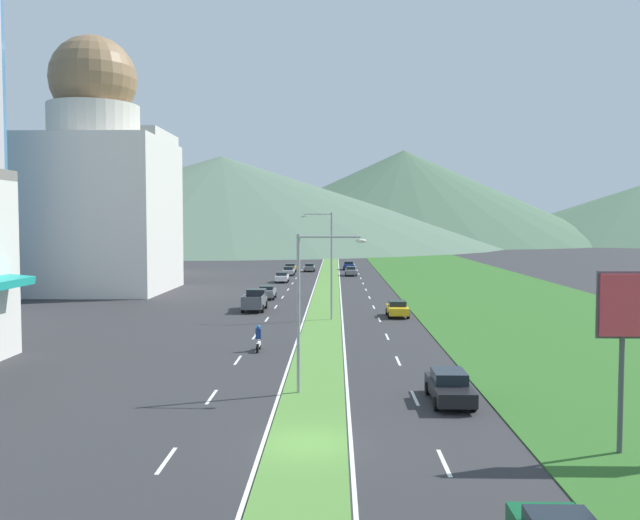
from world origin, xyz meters
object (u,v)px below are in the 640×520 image
at_px(car_0, 449,387).
at_px(car_7, 267,292).
at_px(car_4, 289,271).
at_px(car_9, 282,277).
at_px(car_1, 290,268).
at_px(car_5, 349,265).
at_px(car_6, 397,309).
at_px(street_lamp_near, 307,300).
at_px(motorcycle_rider, 259,340).
at_px(street_lamp_mid, 328,259).
at_px(car_8, 351,271).
at_px(pickup_truck_0, 255,300).
at_px(car_3, 310,267).

height_order(car_0, car_7, car_7).
distance_m(car_4, car_9, 12.85).
relative_size(car_1, car_5, 0.98).
height_order(car_4, car_6, car_4).
bearing_deg(street_lamp_near, car_0, -11.78).
bearing_deg(car_9, car_6, -159.21).
distance_m(car_0, motorcycle_rider, 16.78).
bearing_deg(street_lamp_mid, car_1, 97.23).
xyz_separation_m(car_8, pickup_truck_0, (-10.60, -44.07, 0.21)).
relative_size(car_3, car_8, 0.92).
bearing_deg(car_4, car_1, 1.63).
xyz_separation_m(car_3, car_4, (-3.11, -9.16, 0.01)).
distance_m(car_7, car_9, 21.65).
relative_size(street_lamp_near, car_1, 1.87).
bearing_deg(car_0, motorcycle_rider, -139.85).
bearing_deg(car_7, car_4, -0.17).
relative_size(street_lamp_near, car_7, 2.03).
relative_size(street_lamp_near, motorcycle_rider, 4.10).
distance_m(car_7, car_8, 35.75).
bearing_deg(street_lamp_near, street_lamp_mid, 88.30).
relative_size(car_5, car_6, 1.11).
relative_size(car_1, car_8, 0.95).
height_order(car_0, car_8, car_0).
xyz_separation_m(car_0, car_8, (-3.05, 78.31, 0.00)).
bearing_deg(car_5, car_4, -36.40).
relative_size(street_lamp_mid, car_1, 2.21).
bearing_deg(car_1, motorcycle_rider, -177.84).
relative_size(street_lamp_near, car_3, 1.92).
height_order(street_lamp_near, car_8, street_lamp_near).
relative_size(car_5, car_9, 1.03).
bearing_deg(car_8, car_4, -91.67).
height_order(car_4, pickup_truck_0, pickup_truck_0).
height_order(car_3, car_4, car_4).
bearing_deg(street_lamp_mid, car_8, 86.41).
bearing_deg(motorcycle_rider, car_9, 2.85).
bearing_deg(street_lamp_near, car_1, 94.47).
bearing_deg(car_1, car_3, -53.23).
distance_m(street_lamp_mid, car_0, 28.70).
height_order(street_lamp_near, car_6, street_lamp_near).
xyz_separation_m(car_4, car_6, (13.55, -48.79, 0.00)).
height_order(street_lamp_near, car_1, street_lamp_near).
relative_size(car_8, pickup_truck_0, 0.85).
bearing_deg(car_5, car_7, -12.05).
bearing_deg(motorcycle_rider, car_1, 2.16).
height_order(car_1, pickup_truck_0, pickup_truck_0).
xyz_separation_m(car_3, car_6, (10.45, -57.96, 0.02)).
xyz_separation_m(car_1, car_6, (13.74, -55.49, -0.04)).
xyz_separation_m(street_lamp_near, car_5, (3.86, 91.02, -4.04)).
relative_size(street_lamp_mid, car_4, 2.22).
bearing_deg(car_0, car_9, -168.44).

